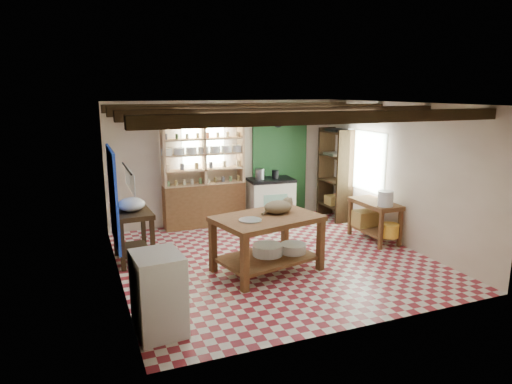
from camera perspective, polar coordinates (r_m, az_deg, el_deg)
name	(u,v)px	position (r m, az deg, el deg)	size (l,w,h in m)	color
floor	(273,259)	(7.86, 2.14, -8.38)	(5.00, 5.00, 0.02)	maroon
ceiling	(274,103)	(7.34, 2.31, 11.01)	(5.00, 5.00, 0.02)	#47474C
wall_back	(226,162)	(9.79, -3.75, 3.74)	(5.00, 0.04, 2.60)	beige
wall_front	(362,224)	(5.37, 13.15, -3.97)	(5.00, 0.04, 2.60)	beige
wall_left	(115,197)	(6.88, -17.16, -0.57)	(0.04, 5.00, 2.60)	beige
wall_right	(398,174)	(8.79, 17.29, 2.19)	(0.04, 5.00, 2.60)	beige
ceiling_beams	(274,111)	(7.35, 2.30, 10.08)	(5.00, 3.80, 0.15)	#332212
blue_wall_patch	(113,197)	(7.80, -17.43, -0.58)	(0.04, 1.40, 1.60)	blue
green_wall_patch	(280,161)	(10.22, 2.99, 3.85)	(1.30, 0.04, 2.30)	#1D4921
window_back	(203,145)	(9.58, -6.61, 5.91)	(0.90, 0.02, 0.80)	beige
window_right	(365,161)	(9.55, 13.48, 3.81)	(0.02, 1.30, 1.20)	beige
utensil_rail	(127,178)	(5.62, -15.79, 1.65)	(0.06, 0.90, 0.28)	black
pot_rack	(289,121)	(9.74, 4.10, 8.90)	(0.86, 0.12, 0.36)	black
shelving_unit	(204,175)	(9.49, -6.53, 2.18)	(1.70, 0.34, 2.20)	tan
tall_rack	(335,174)	(10.16, 9.85, 2.20)	(0.40, 0.86, 2.00)	#332212
work_table	(267,244)	(7.21, 1.38, -6.48)	(1.57, 1.05, 0.89)	brown
stove	(271,200)	(9.94, 1.85, -0.98)	(0.96, 0.65, 0.94)	silver
prep_table	(133,236)	(7.88, -15.08, -5.34)	(0.59, 0.86, 0.87)	#332212
white_cabinet	(158,293)	(5.57, -12.10, -12.28)	(0.54, 0.65, 0.97)	silver
right_counter	(374,221)	(8.95, 14.55, -3.52)	(0.53, 1.06, 0.76)	brown
cat	(278,207)	(7.23, 2.78, -1.88)	(0.46, 0.35, 0.21)	olive
steel_tray	(250,220)	(6.84, -0.73, -3.52)	(0.35, 0.35, 0.02)	#A5A5AD
basin_large	(268,250)	(7.32, 1.46, -7.24)	(0.48, 0.48, 0.17)	silver
basin_small	(293,248)	(7.44, 4.66, -7.02)	(0.42, 0.42, 0.15)	silver
kettle_left	(260,174)	(9.75, 0.48, 2.25)	(0.20, 0.20, 0.22)	#A5A5AD
kettle_right	(275,174)	(9.86, 2.42, 2.23)	(0.14, 0.14, 0.18)	black
enamel_bowl	(131,204)	(7.74, -15.30, -1.50)	(0.44, 0.44, 0.22)	silver
white_bucket	(386,199)	(8.52, 15.89, -0.79)	(0.28, 0.28, 0.28)	silver
wicker_basket	(365,218)	(9.19, 13.42, -3.22)	(0.43, 0.35, 0.30)	#A78443
yellow_tub	(389,230)	(8.63, 16.33, -4.63)	(0.33, 0.33, 0.24)	gold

